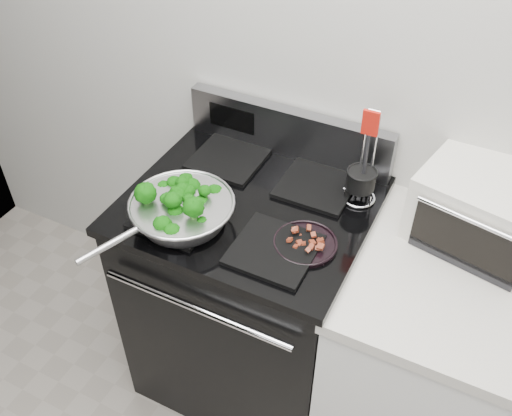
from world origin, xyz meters
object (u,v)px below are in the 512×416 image
Objects in this scene: skillet at (181,210)px; bacon_plate at (305,241)px; toaster_oven at (487,211)px; utensil_holder at (360,184)px; gas_range at (251,293)px.

skillet is 2.59× the size of bacon_plate.
bacon_plate is 0.43× the size of toaster_oven.
toaster_oven is at bearing 2.16° from utensil_holder.
toaster_oven is at bearing 14.92° from gas_range.
gas_range is 3.29× the size of utensil_holder.
toaster_oven is at bearing 32.68° from bacon_plate.
skillet reaches higher than bacon_plate.
gas_range is 2.50× the size of toaster_oven.
gas_range is 0.55m from bacon_plate.
toaster_oven is (0.84, 0.38, 0.03)m from skillet.
toaster_oven reaches higher than gas_range.
gas_range is 0.63m from utensil_holder.
skillet is (-0.14, -0.19, 0.51)m from gas_range.
utensil_holder reaches higher than bacon_plate.
utensil_holder is at bearing 28.17° from gas_range.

